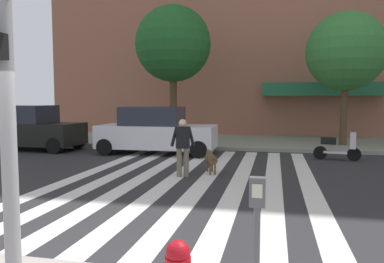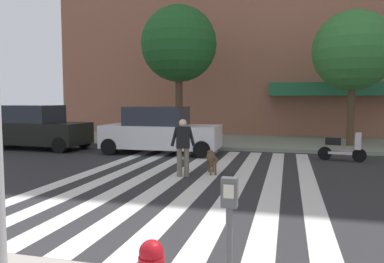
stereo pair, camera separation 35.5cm
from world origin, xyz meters
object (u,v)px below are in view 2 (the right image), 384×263
Objects in this scene: parked_car_behind_first at (160,131)px; dog_on_leash at (212,158)px; pedestrian_dog_walker at (183,144)px; parking_meter_second_along at (229,232)px; parked_car_near_curb at (33,128)px; parked_scooter at (342,148)px; street_tree_middle at (353,51)px; street_tree_nearest at (179,44)px.

dog_on_leash is (2.87, -3.57, -0.46)m from parked_car_behind_first.
pedestrian_dog_walker reaches higher than dog_on_leash.
parking_meter_second_along is 15.43m from parked_car_near_curb.
parked_car_behind_first reaches higher than pedestrian_dog_walker.
parking_meter_second_along is 0.27× the size of parked_car_near_curb.
street_tree_middle reaches higher than parked_scooter.
parked_car_behind_first is 4.60m from dog_on_leash.
parking_meter_second_along is 15.43m from street_tree_middle.
dog_on_leash is (-4.06, -3.38, -0.03)m from parked_scooter.
parking_meter_second_along is at bearing -71.06° from pedestrian_dog_walker.
parked_scooter is 6.27m from pedestrian_dog_walker.
parked_scooter is at bearing 39.80° from dog_on_leash.
parked_car_near_curb is at bearing 179.14° from parked_scooter.
dog_on_leash is at bearing 44.15° from pedestrian_dog_walker.
dog_on_leash is (0.70, 0.68, -0.48)m from pedestrian_dog_walker.
parked_scooter is 0.99× the size of pedestrian_dog_walker.
parked_car_behind_first is 2.90× the size of pedestrian_dog_walker.
street_tree_nearest is 7.96m from street_tree_middle.
pedestrian_dog_walker is at bearing -125.68° from street_tree_middle.
street_tree_middle is (13.73, 3.50, 3.38)m from parked_car_near_curb.
street_tree_nearest is 6.02× the size of dog_on_leash.
street_tree_middle reaches higher than parked_car_behind_first.
pedestrian_dog_walker is (2.37, -7.69, -3.95)m from street_tree_nearest.
parking_meter_second_along is 0.21× the size of street_tree_nearest.
street_tree_middle is 3.62× the size of pedestrian_dog_walker.
parking_meter_second_along is 15.91m from street_tree_nearest.
parked_scooter is 1.48× the size of dog_on_leash.
parked_scooter is at bearing -0.86° from parked_car_near_curb.
street_tree_nearest is (5.80, 3.44, 3.95)m from parked_car_near_curb.
parked_car_near_curb reaches higher than pedestrian_dog_walker.
pedestrian_dog_walker is at bearing -27.51° from parked_car_near_curb.
dog_on_leash is at bearing -124.53° from street_tree_middle.
pedestrian_dog_walker is (-2.40, 6.99, -0.10)m from parking_meter_second_along.
street_tree_middle is at bearing 14.28° from parked_car_near_curb.
parking_meter_second_along is at bearing -46.78° from parked_car_near_curb.
street_tree_middle is 5.40× the size of dog_on_leash.
parked_car_behind_first is 0.72× the size of street_tree_nearest.
parked_car_near_curb reaches higher than parked_car_behind_first.
street_tree_middle is at bearing 54.32° from pedestrian_dog_walker.
parked_car_near_curb is 9.57m from dog_on_leash.
parked_scooter is (6.93, -0.19, -0.43)m from parked_car_behind_first.
parked_car_behind_first is at bearing 128.75° from dog_on_leash.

